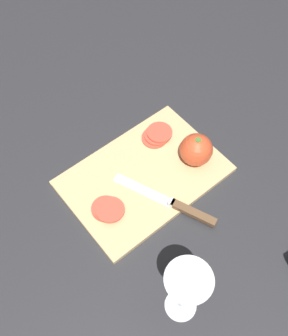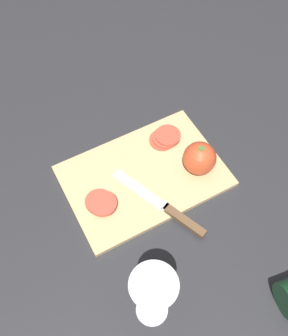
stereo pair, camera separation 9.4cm
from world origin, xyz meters
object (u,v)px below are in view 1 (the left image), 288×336
at_px(tomato_slice_stack_near, 108,209).
at_px(whole_tomato, 196,150).
at_px(tomato_slice_stack_far, 157,135).
at_px(knife, 182,208).
at_px(wine_glass, 186,288).

bearing_deg(tomato_slice_stack_near, whole_tomato, -4.73).
height_order(whole_tomato, tomato_slice_stack_far, whole_tomato).
xyz_separation_m(whole_tomato, knife, (-0.12, -0.08, -0.03)).
height_order(wine_glass, tomato_slice_stack_far, wine_glass).
xyz_separation_m(tomato_slice_stack_near, tomato_slice_stack_far, (0.22, 0.09, 0.00)).
relative_size(tomato_slice_stack_near, tomato_slice_stack_far, 1.00).
distance_m(knife, tomato_slice_stack_near, 0.17).
height_order(knife, tomato_slice_stack_near, tomato_slice_stack_near).
relative_size(wine_glass, whole_tomato, 2.24).
xyz_separation_m(wine_glass, knife, (0.15, 0.16, -0.11)).
xyz_separation_m(knife, tomato_slice_stack_near, (-0.14, 0.10, 0.00)).
distance_m(wine_glass, knife, 0.24).
relative_size(wine_glass, tomato_slice_stack_near, 2.27).
bearing_deg(tomato_slice_stack_near, knife, -37.39).
relative_size(whole_tomato, tomato_slice_stack_near, 1.01).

